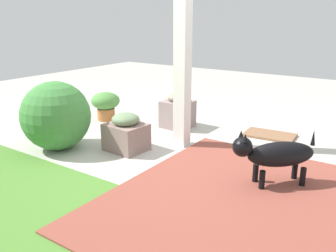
{
  "coord_description": "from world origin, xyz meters",
  "views": [
    {
      "loc": [
        -1.84,
        3.13,
        1.42
      ],
      "look_at": [
        0.25,
        0.07,
        0.29
      ],
      "focal_mm": 38.48,
      "sensor_mm": 36.0,
      "label": 1
    }
  ],
  "objects_px": {
    "porch_pillar": "(183,58)",
    "terracotta_pot_broad": "(106,104)",
    "stone_planter_nearest": "(178,112)",
    "doormat": "(270,135)",
    "stone_planter_mid": "(126,133)",
    "dog": "(275,154)",
    "round_shrub": "(56,116)"
  },
  "relations": [
    {
      "from": "round_shrub",
      "to": "dog",
      "type": "relative_size",
      "value": 1.22
    },
    {
      "from": "stone_planter_mid",
      "to": "terracotta_pot_broad",
      "type": "bearing_deg",
      "value": -36.38
    },
    {
      "from": "dog",
      "to": "stone_planter_nearest",
      "type": "bearing_deg",
      "value": -31.33
    },
    {
      "from": "round_shrub",
      "to": "terracotta_pot_broad",
      "type": "xyz_separation_m",
      "value": [
        0.38,
        -1.16,
        -0.14
      ]
    },
    {
      "from": "round_shrub",
      "to": "terracotta_pot_broad",
      "type": "bearing_deg",
      "value": -71.92
    },
    {
      "from": "dog",
      "to": "terracotta_pot_broad",
      "type": "bearing_deg",
      "value": -15.01
    },
    {
      "from": "stone_planter_mid",
      "to": "doormat",
      "type": "distance_m",
      "value": 1.8
    },
    {
      "from": "terracotta_pot_broad",
      "to": "round_shrub",
      "type": "bearing_deg",
      "value": 108.08
    },
    {
      "from": "stone_planter_mid",
      "to": "dog",
      "type": "bearing_deg",
      "value": -178.37
    },
    {
      "from": "stone_planter_nearest",
      "to": "round_shrub",
      "type": "distance_m",
      "value": 1.6
    },
    {
      "from": "stone_planter_nearest",
      "to": "doormat",
      "type": "distance_m",
      "value": 1.22
    },
    {
      "from": "terracotta_pot_broad",
      "to": "dog",
      "type": "bearing_deg",
      "value": 164.99
    },
    {
      "from": "stone_planter_nearest",
      "to": "dog",
      "type": "bearing_deg",
      "value": 148.67
    },
    {
      "from": "terracotta_pot_broad",
      "to": "doormat",
      "type": "height_order",
      "value": "terracotta_pot_broad"
    },
    {
      "from": "round_shrub",
      "to": "stone_planter_nearest",
      "type": "bearing_deg",
      "value": -114.48
    },
    {
      "from": "porch_pillar",
      "to": "dog",
      "type": "distance_m",
      "value": 1.48
    },
    {
      "from": "stone_planter_mid",
      "to": "dog",
      "type": "xyz_separation_m",
      "value": [
        -1.64,
        -0.05,
        0.1
      ]
    },
    {
      "from": "porch_pillar",
      "to": "round_shrub",
      "type": "distance_m",
      "value": 1.53
    },
    {
      "from": "stone_planter_mid",
      "to": "doormat",
      "type": "bearing_deg",
      "value": -130.2
    },
    {
      "from": "round_shrub",
      "to": "terracotta_pot_broad",
      "type": "distance_m",
      "value": 1.23
    },
    {
      "from": "round_shrub",
      "to": "dog",
      "type": "bearing_deg",
      "value": -169.05
    },
    {
      "from": "stone_planter_nearest",
      "to": "stone_planter_mid",
      "type": "distance_m",
      "value": 1.05
    },
    {
      "from": "porch_pillar",
      "to": "stone_planter_nearest",
      "type": "xyz_separation_m",
      "value": [
        0.42,
        -0.56,
        -0.79
      ]
    },
    {
      "from": "porch_pillar",
      "to": "stone_planter_mid",
      "type": "relative_size",
      "value": 4.44
    },
    {
      "from": "porch_pillar",
      "to": "terracotta_pot_broad",
      "type": "relative_size",
      "value": 4.97
    },
    {
      "from": "stone_planter_mid",
      "to": "round_shrub",
      "type": "bearing_deg",
      "value": 31.16
    },
    {
      "from": "stone_planter_mid",
      "to": "terracotta_pot_broad",
      "type": "distance_m",
      "value": 1.29
    },
    {
      "from": "round_shrub",
      "to": "doormat",
      "type": "relative_size",
      "value": 1.27
    },
    {
      "from": "stone_planter_mid",
      "to": "stone_planter_nearest",
      "type": "bearing_deg",
      "value": -89.93
    },
    {
      "from": "porch_pillar",
      "to": "stone_planter_nearest",
      "type": "bearing_deg",
      "value": -53.15
    },
    {
      "from": "terracotta_pot_broad",
      "to": "stone_planter_mid",
      "type": "bearing_deg",
      "value": 143.62
    },
    {
      "from": "stone_planter_nearest",
      "to": "round_shrub",
      "type": "bearing_deg",
      "value": 65.52
    }
  ]
}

